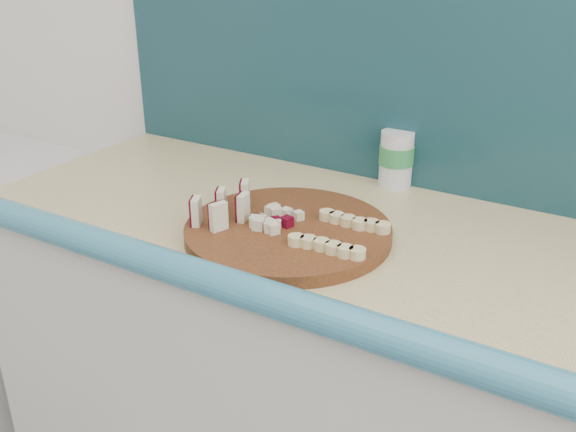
% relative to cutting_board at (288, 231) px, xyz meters
% --- Properties ---
extents(backsplash, '(2.20, 0.02, 0.50)m').
position_rel_cutting_board_xyz_m(backsplash, '(0.40, 0.38, 0.24)').
color(backsplash, teal).
rests_on(backsplash, kitchen_counter).
extents(cutting_board, '(0.40, 0.40, 0.02)m').
position_rel_cutting_board_xyz_m(cutting_board, '(0.00, 0.00, 0.00)').
color(cutting_board, '#471E0F').
rests_on(cutting_board, kitchen_counter).
extents(apple_wedges, '(0.08, 0.15, 0.05)m').
position_rel_cutting_board_xyz_m(apple_wedges, '(-0.12, -0.04, 0.04)').
color(apple_wedges, beige).
rests_on(apple_wedges, cutting_board).
extents(apple_chunks, '(0.06, 0.06, 0.02)m').
position_rel_cutting_board_xyz_m(apple_chunks, '(-0.02, -0.00, 0.02)').
color(apple_chunks, beige).
rests_on(apple_chunks, cutting_board).
extents(banana_slices, '(0.15, 0.15, 0.02)m').
position_rel_cutting_board_xyz_m(banana_slices, '(0.11, 0.00, 0.02)').
color(banana_slices, '#DEC888').
rests_on(banana_slices, cutting_board).
extents(canister, '(0.08, 0.08, 0.13)m').
position_rel_cutting_board_xyz_m(canister, '(0.07, 0.35, 0.05)').
color(canister, silver).
rests_on(canister, kitchen_counter).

